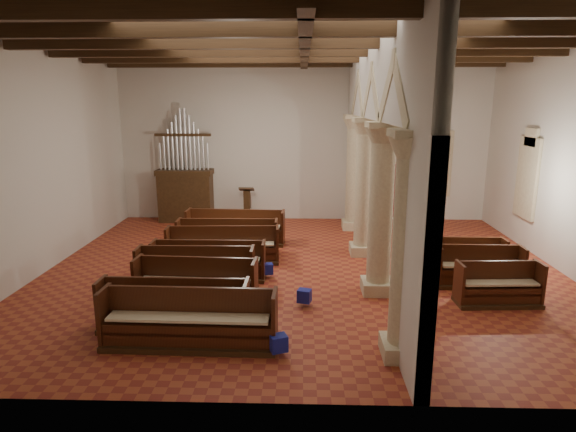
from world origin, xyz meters
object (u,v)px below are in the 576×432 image
Objects in this scene: pipe_organ at (185,186)px; nave_pew_0 at (190,328)px; lectern at (247,207)px; processional_banner at (423,210)px; aisle_pew_0 at (498,290)px.

nave_pew_0 is (2.37, -9.76, -1.00)m from pipe_organ.
lectern is at bearing 91.37° from nave_pew_0.
pipe_organ is at bearing -168.14° from processional_banner.
lectern is at bearing -171.42° from processional_banner.
lectern is 9.75m from nave_pew_0.
processional_banner is 0.74× the size of nave_pew_0.
nave_pew_0 reaches higher than aisle_pew_0.
aisle_pew_0 is at bearing 19.24° from nave_pew_0.
pipe_organ is 2.31× the size of aisle_pew_0.
nave_pew_0 is 1.73× the size of aisle_pew_0.
pipe_organ is 1.33× the size of nave_pew_0.
pipe_organ reaches higher than aisle_pew_0.
nave_pew_0 is 6.90m from aisle_pew_0.
processional_banner is at bearing 53.97° from nave_pew_0.
pipe_organ is 10.09m from nave_pew_0.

